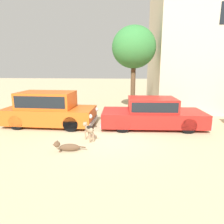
{
  "coord_description": "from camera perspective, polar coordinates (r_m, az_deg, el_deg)",
  "views": [
    {
      "loc": [
        0.68,
        -7.79,
        2.73
      ],
      "look_at": [
        0.09,
        0.2,
        0.9
      ],
      "focal_mm": 31.66,
      "sensor_mm": 36.0,
      "label": 1
    }
  ],
  "objects": [
    {
      "name": "ground_plane",
      "position": [
        8.28,
        -0.74,
        -6.38
      ],
      "size": [
        80.0,
        80.0,
        0.0
      ],
      "primitive_type": "plane",
      "color": "tan"
    },
    {
      "name": "parked_sedan_nearest",
      "position": [
        9.76,
        -17.79,
        1.02
      ],
      "size": [
        4.34,
        1.92,
        1.61
      ],
      "rotation": [
        0.0,
        0.0,
        -0.03
      ],
      "color": "#D15619",
      "rests_on": "ground_plane"
    },
    {
      "name": "parked_sedan_second",
      "position": [
        9.22,
        11.56,
        -0.24
      ],
      "size": [
        4.78,
        1.96,
        1.37
      ],
      "rotation": [
        0.0,
        0.0,
        0.03
      ],
      "color": "#AD1E19",
      "rests_on": "ground_plane"
    },
    {
      "name": "stray_dog_spotted",
      "position": [
        6.8,
        -13.01,
        -9.74
      ],
      "size": [
        1.11,
        0.26,
        0.38
      ],
      "rotation": [
        0.0,
        0.0,
        3.22
      ],
      "color": "brown",
      "rests_on": "ground_plane"
    },
    {
      "name": "stray_dog_tan",
      "position": [
        7.51,
        -6.76,
        -4.89
      ],
      "size": [
        0.62,
        0.82,
        0.68
      ],
      "rotation": [
        0.0,
        0.0,
        2.2
      ],
      "color": "#997F60",
      "rests_on": "ground_plane"
    },
    {
      "name": "acacia_tree_left",
      "position": [
        11.67,
        6.33,
        17.92
      ],
      "size": [
        2.46,
        2.21,
        4.98
      ],
      "color": "brown",
      "rests_on": "ground_plane"
    }
  ]
}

